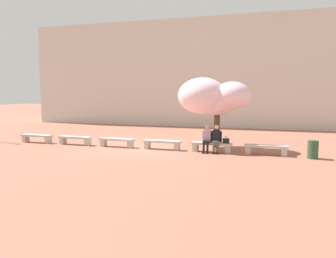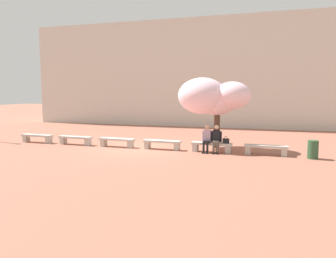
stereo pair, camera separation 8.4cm
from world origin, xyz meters
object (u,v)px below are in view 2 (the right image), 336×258
stone_bench_center (117,141)px  handbag (226,141)px  stone_bench_far_east (266,148)px  stone_bench_east_end (212,146)px  cherry_tree_main (212,97)px  stone_bench_west_end (37,137)px  stone_bench_near_east (162,143)px  stone_bench_near_west (75,139)px  person_seated_left (207,137)px  person_seated_right (216,138)px  trash_bin (313,150)px

stone_bench_center → handbag: 5.59m
handbag → stone_bench_far_east: bearing=-0.0°
stone_bench_center → stone_bench_east_end: size_ratio=1.00×
handbag → cherry_tree_main: (-0.86, 1.18, 1.99)m
stone_bench_west_end → cherry_tree_main: (9.63, 1.18, 2.26)m
stone_bench_near_east → stone_bench_near_west: bearing=180.0°
person_seated_left → person_seated_right: same height
cherry_tree_main → stone_bench_east_end: bearing=-80.7°
stone_bench_near_west → stone_bench_near_east: (4.91, 0.00, 0.00)m
stone_bench_near_west → trash_bin: trash_bin is taller
stone_bench_near_west → person_seated_right: (7.59, -0.05, 0.39)m
stone_bench_far_east → person_seated_left: (-2.67, -0.05, 0.39)m
trash_bin → stone_bench_west_end: bearing=179.1°
stone_bench_center → handbag: size_ratio=5.63×
stone_bench_far_east → handbag: size_ratio=5.63×
stone_bench_east_end → person_seated_right: size_ratio=1.48×
stone_bench_west_end → handbag: handbag is taller
stone_bench_west_end → trash_bin: (14.19, -0.22, 0.08)m
stone_bench_near_west → cherry_tree_main: (7.17, 1.18, 2.26)m
stone_bench_far_east → cherry_tree_main: (-2.65, 1.18, 2.26)m
stone_bench_west_end → person_seated_left: bearing=-0.3°
handbag → trash_bin: handbag is taller
stone_bench_far_east → trash_bin: 1.93m
stone_bench_near_west → trash_bin: (11.74, -0.22, 0.08)m
stone_bench_near_east → stone_bench_far_east: same height
stone_bench_center → stone_bench_near_west: bearing=180.0°
stone_bench_center → person_seated_right: person_seated_right is taller
stone_bench_far_east → stone_bench_center: bearing=180.0°
stone_bench_west_end → person_seated_right: person_seated_right is taller
handbag → trash_bin: 3.71m
stone_bench_west_end → stone_bench_center: size_ratio=1.00×
cherry_tree_main → stone_bench_west_end: bearing=-173.0°
stone_bench_east_end → cherry_tree_main: 2.56m
stone_bench_west_end → trash_bin: 14.20m
stone_bench_near_west → stone_bench_far_east: bearing=0.0°
stone_bench_far_east → handbag: (-1.79, 0.00, 0.27)m
person_seated_left → trash_bin: person_seated_left is taller
person_seated_left → trash_bin: bearing=-2.1°
person_seated_left → handbag: (0.88, 0.05, -0.12)m
stone_bench_west_end → stone_bench_center: 4.91m
stone_bench_near_west → stone_bench_east_end: (7.37, 0.00, 0.00)m
stone_bench_near_west → person_seated_left: size_ratio=1.48×
stone_bench_near_west → person_seated_left: person_seated_left is taller
stone_bench_near_west → cherry_tree_main: cherry_tree_main is taller
stone_bench_near_west → stone_bench_near_east: 4.91m
stone_bench_near_west → stone_bench_east_end: same height
stone_bench_near_east → person_seated_right: person_seated_right is taller
stone_bench_west_end → cherry_tree_main: bearing=7.0°
stone_bench_near_east → trash_bin: trash_bin is taller
stone_bench_center → stone_bench_near_east: (2.46, 0.00, 0.00)m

